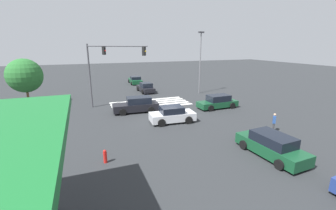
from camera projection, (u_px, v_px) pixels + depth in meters
ground_plane at (168, 118)px, 22.36m from camera, size 144.40×144.40×0.00m
crosswalk_markings at (151, 103)px, 27.80m from camera, size 9.53×4.40×0.01m
traffic_signal_mast at (104, 63)px, 23.94m from camera, size 5.40×5.40×7.14m
car_0 at (146, 88)px, 34.32m from camera, size 2.08×4.41×1.48m
car_1 at (137, 105)px, 24.09m from camera, size 4.90×2.23×1.64m
car_2 at (271, 146)px, 14.51m from camera, size 2.24×4.83×1.52m
car_3 at (218, 102)px, 25.64m from camera, size 4.69×2.08×1.51m
car_4 at (172, 115)px, 20.95m from camera, size 4.27×2.29×1.51m
car_5 at (135, 80)px, 41.86m from camera, size 2.26×4.72×1.37m
pedestrian at (274, 122)px, 18.49m from camera, size 0.41×0.41×1.60m
street_light_pole_a at (200, 58)px, 32.31m from camera, size 0.80×0.36×8.83m
tree_corner_a at (25, 76)px, 26.23m from camera, size 3.96×3.96×5.52m
fire_hydrant at (105, 156)px, 13.73m from camera, size 0.22×0.22×0.86m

